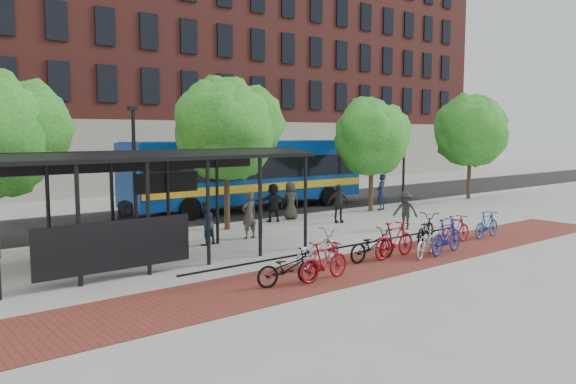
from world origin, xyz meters
TOP-DOWN VIEW (x-y plane):
  - ground at (0.00, 0.00)m, footprint 160.00×160.00m
  - asphalt_street at (0.00, 8.00)m, footprint 160.00×8.00m
  - curb at (0.00, 4.00)m, footprint 160.00×0.25m
  - brick_strip at (-2.00, -5.00)m, footprint 24.00×3.00m
  - bike_rack_rail at (-3.30, -4.10)m, footprint 12.00×0.05m
  - building_brick at (10.00, 26.00)m, footprint 55.00×14.00m
  - bus_shelter at (-8.13, -0.48)m, footprint 10.60×3.07m
  - tree_b at (-2.90, 3.35)m, footprint 5.15×4.20m
  - tree_c at (6.09, 3.35)m, footprint 4.66×3.80m
  - tree_d at (15.10, 3.35)m, footprint 5.39×4.40m
  - lamp_post_left at (-7.00, 3.60)m, footprint 0.35×0.20m
  - lamp_post_right at (9.00, 3.60)m, footprint 0.35×0.20m
  - bus at (1.37, 7.87)m, footprint 13.76×3.45m
  - bike_0 at (-6.60, -5.30)m, footprint 1.92×1.01m
  - bike_1 at (-5.48, -5.55)m, footprint 1.87×0.63m
  - bike_2 at (-4.52, -4.22)m, footprint 2.27×1.19m
  - bike_4 at (-2.63, -4.73)m, footprint 1.96×0.73m
  - bike_5 at (-1.74, -4.90)m, footprint 2.06×0.70m
  - bike_6 at (-0.76, -5.41)m, footprint 1.98×1.30m
  - bike_7 at (0.13, -5.60)m, footprint 2.12×0.88m
  - bike_8 at (1.00, -4.06)m, footprint 2.23×1.52m
  - bike_9 at (1.99, -4.69)m, footprint 1.79×0.55m
  - bike_11 at (3.90, -4.81)m, footprint 1.80×0.64m
  - pedestrian_0 at (-8.65, 0.65)m, footprint 1.06×0.81m
  - pedestrian_1 at (-3.46, 1.00)m, footprint 0.69×0.48m
  - pedestrian_2 at (-5.48, 0.91)m, footprint 0.89×0.76m
  - pedestrian_4 at (1.99, 1.62)m, footprint 1.13×0.84m
  - pedestrian_5 at (-0.18, 3.72)m, footprint 1.75×0.98m
  - pedestrian_6 at (0.92, 3.80)m, footprint 1.00×0.77m
  - pedestrian_7 at (6.71, 3.20)m, footprint 0.81×0.66m
  - pedestrian_9 at (2.97, -1.50)m, footprint 1.01×1.22m

SIDE VIEW (x-z plane):
  - ground at x=0.00m, z-range 0.00..0.00m
  - bike_rack_rail at x=-3.30m, z-range -0.47..0.47m
  - brick_strip at x=-2.00m, z-range 0.00..0.01m
  - asphalt_street at x=0.00m, z-range 0.00..0.01m
  - curb at x=0.00m, z-range 0.00..0.12m
  - bike_0 at x=-6.60m, z-range 0.00..0.96m
  - bike_6 at x=-0.76m, z-range 0.00..0.98m
  - bike_4 at x=-2.63m, z-range 0.00..1.02m
  - bike_11 at x=3.90m, z-range 0.00..1.06m
  - bike_9 at x=1.99m, z-range 0.00..1.07m
  - bike_1 at x=-5.48m, z-range 0.00..1.11m
  - bike_8 at x=1.00m, z-range 0.00..1.11m
  - bike_2 at x=-4.52m, z-range 0.00..1.13m
  - bike_5 at x=-1.74m, z-range 0.00..1.22m
  - bike_7 at x=0.13m, z-range 0.00..1.24m
  - pedestrian_2 at x=-5.48m, z-range 0.00..1.61m
  - pedestrian_9 at x=2.97m, z-range 0.00..1.64m
  - pedestrian_4 at x=1.99m, z-range 0.00..1.78m
  - pedestrian_5 at x=-0.18m, z-range 0.00..1.80m
  - pedestrian_6 at x=0.92m, z-range 0.00..1.81m
  - pedestrian_1 at x=-3.46m, z-range 0.00..1.84m
  - pedestrian_0 at x=-8.65m, z-range 0.00..1.93m
  - pedestrian_7 at x=6.71m, z-range 0.00..1.94m
  - bus at x=1.37m, z-range 0.27..3.98m
  - lamp_post_left at x=-7.00m, z-range 0.18..5.31m
  - lamp_post_right at x=9.00m, z-range 0.18..5.31m
  - bus_shelter at x=-8.13m, z-range 1.20..4.80m
  - tree_c at x=6.09m, z-range 1.09..7.02m
  - tree_b at x=-2.90m, z-range 1.22..7.69m
  - tree_d at x=15.10m, z-range 1.19..7.74m
  - building_brick at x=10.00m, z-range 0.00..20.00m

